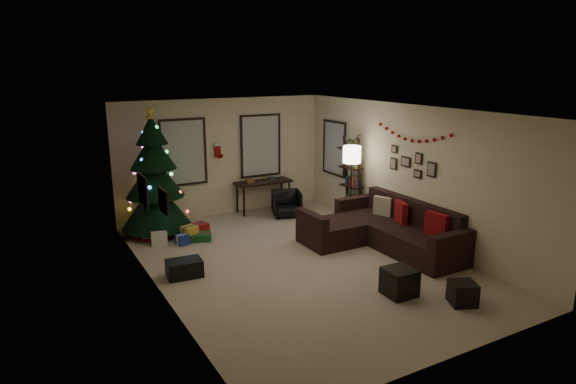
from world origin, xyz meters
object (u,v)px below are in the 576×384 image
object	(u,v)px
desk	(263,185)
bookshelf	(352,180)
christmas_tree	(155,181)
desk_chair	(287,203)
sofa	(382,231)

from	to	relation	value
desk	bookshelf	distance (m)	2.18
christmas_tree	bookshelf	distance (m)	4.27
christmas_tree	desk_chair	world-z (taller)	christmas_tree
desk	desk_chair	bearing A→B (deg)	-66.73
desk_chair	bookshelf	xyz separation A→B (m)	(1.13, -0.99, 0.62)
bookshelf	sofa	bearing A→B (deg)	-106.12
christmas_tree	desk	world-z (taller)	christmas_tree
bookshelf	desk_chair	bearing A→B (deg)	138.84
desk	bookshelf	xyz separation A→B (m)	(1.41, -1.64, 0.27)
desk_chair	desk	bearing A→B (deg)	133.82
christmas_tree	bookshelf	size ratio (longest dim) A/B	1.40
christmas_tree	sofa	distance (m)	4.71
desk	desk_chair	size ratio (longest dim) A/B	2.24
desk	bookshelf	world-z (taller)	bookshelf
bookshelf	christmas_tree	bearing A→B (deg)	162.78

